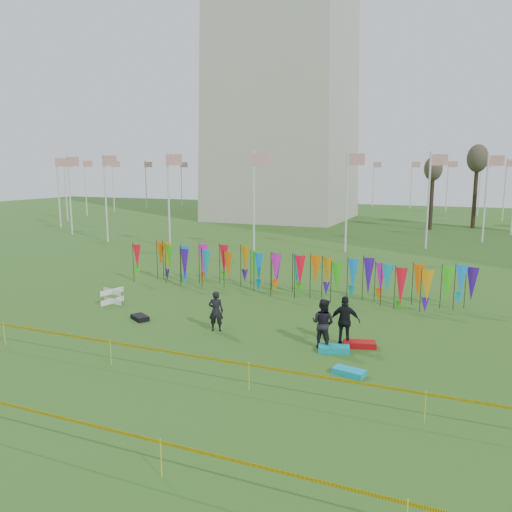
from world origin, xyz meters
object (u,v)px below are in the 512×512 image
at_px(person_left, 216,311).
at_px(kite_bag_black, 140,318).
at_px(box_kite, 112,296).
at_px(kite_bag_turquoise, 334,349).
at_px(person_right, 345,321).
at_px(kite_bag_teal, 349,372).
at_px(person_mid, 323,323).
at_px(kite_bag_red, 359,344).

xyz_separation_m(person_left, kite_bag_black, (-3.79, 0.03, -0.74)).
distance_m(box_kite, kite_bag_turquoise, 11.90).
bearing_deg(person_right, box_kite, -18.30).
bearing_deg(box_kite, kite_bag_black, -30.75).
bearing_deg(kite_bag_black, kite_bag_teal, -13.38).
height_order(person_mid, kite_bag_black, person_mid).
distance_m(person_left, kite_bag_black, 3.87).
height_order(box_kite, kite_bag_red, box_kite).
distance_m(person_left, kite_bag_red, 5.88).
bearing_deg(kite_bag_turquoise, kite_bag_red, 48.89).
xyz_separation_m(box_kite, kite_bag_turquoise, (11.69, -2.20, -0.27)).
distance_m(box_kite, kite_bag_teal, 13.28).
bearing_deg(person_left, person_mid, 160.39).
height_order(person_mid, kite_bag_turquoise, person_mid).
xyz_separation_m(kite_bag_red, kite_bag_teal, (0.20, -2.69, -0.01)).
relative_size(person_right, kite_bag_black, 2.13).
height_order(box_kite, kite_bag_turquoise, box_kite).
bearing_deg(box_kite, kite_bag_teal, -17.64).
xyz_separation_m(box_kite, person_mid, (11.18, -1.90, 0.55)).
distance_m(person_right, kite_bag_teal, 2.90).
xyz_separation_m(box_kite, kite_bag_red, (12.45, -1.33, -0.28)).
relative_size(kite_bag_black, kite_bag_teal, 0.87).
bearing_deg(person_mid, kite_bag_red, -144.47).
bearing_deg(person_right, person_left, -7.84).
bearing_deg(person_right, kite_bag_turquoise, 65.56).
distance_m(person_left, person_mid, 4.56).
xyz_separation_m(person_right, kite_bag_red, (0.57, 0.02, -0.84)).
bearing_deg(person_mid, kite_bag_teal, 136.00).
relative_size(kite_bag_turquoise, kite_bag_teal, 1.09).
height_order(box_kite, person_right, person_right).
bearing_deg(kite_bag_turquoise, box_kite, 169.33).
bearing_deg(kite_bag_black, kite_bag_red, 2.11).
distance_m(box_kite, person_right, 11.97).
xyz_separation_m(box_kite, kite_bag_teal, (12.65, -4.02, -0.29)).
distance_m(person_left, kite_bag_teal, 6.48).
height_order(kite_bag_red, kite_bag_black, kite_bag_red).
bearing_deg(person_mid, person_right, -130.72).
bearing_deg(kite_bag_black, person_left, -0.47).
bearing_deg(kite_bag_teal, box_kite, 162.36).
relative_size(person_left, kite_bag_turquoise, 1.51).
height_order(person_right, kite_bag_turquoise, person_right).
bearing_deg(person_right, kite_bag_black, -9.68).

